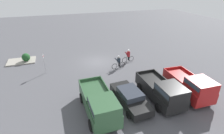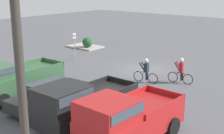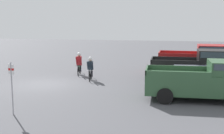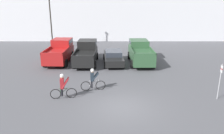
# 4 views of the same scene
# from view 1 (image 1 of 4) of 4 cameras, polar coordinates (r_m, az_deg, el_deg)

# --- Properties ---
(ground_plane) EXTENTS (80.00, 80.00, 0.00)m
(ground_plane) POSITION_cam_1_polar(r_m,az_deg,el_deg) (23.12, -4.81, 1.68)
(ground_plane) COLOR #4C4C51
(pickup_truck_0) EXTENTS (2.45, 5.06, 2.27)m
(pickup_truck_0) POSITION_cam_1_polar(r_m,az_deg,el_deg) (17.19, 24.28, -5.47)
(pickup_truck_0) COLOR maroon
(pickup_truck_0) RESTS_ON ground_plane
(pickup_truck_1) EXTENTS (2.28, 5.37, 2.16)m
(pickup_truck_1) POSITION_cam_1_polar(r_m,az_deg,el_deg) (15.71, 16.19, -7.38)
(pickup_truck_1) COLOR black
(pickup_truck_1) RESTS_ON ground_plane
(sedan_0) EXTENTS (2.21, 4.88, 1.38)m
(sedan_0) POSITION_cam_1_polar(r_m,az_deg,el_deg) (15.07, 5.90, -9.79)
(sedan_0) COLOR black
(sedan_0) RESTS_ON ground_plane
(pickup_truck_2) EXTENTS (2.36, 5.50, 2.16)m
(pickup_truck_2) POSITION_cam_1_polar(r_m,az_deg,el_deg) (13.70, -4.15, -11.63)
(pickup_truck_2) COLOR #2D5133
(pickup_truck_2) RESTS_ON ground_plane
(cyclist_0) EXTENTS (1.79, 0.52, 1.67)m
(cyclist_0) POSITION_cam_1_polar(r_m,az_deg,el_deg) (21.04, 2.15, 1.73)
(cyclist_0) COLOR black
(cyclist_0) RESTS_ON ground_plane
(cyclist_1) EXTENTS (1.75, 0.51, 1.75)m
(cyclist_1) POSITION_cam_1_polar(r_m,az_deg,el_deg) (22.84, 5.32, 3.78)
(cyclist_1) COLOR black
(cyclist_1) RESTS_ON ground_plane
(fire_lane_sign) EXTENTS (0.07, 0.30, 2.42)m
(fire_lane_sign) POSITION_cam_1_polar(r_m,az_deg,el_deg) (21.05, -21.30, 1.72)
(fire_lane_sign) COLOR #9E9EA3
(fire_lane_sign) RESTS_ON ground_plane
(curb_island) EXTENTS (3.43, 2.34, 0.15)m
(curb_island) POSITION_cam_1_polar(r_m,az_deg,el_deg) (25.99, -27.45, 1.71)
(curb_island) COLOR gray
(curb_island) RESTS_ON ground_plane
(shrub) EXTENTS (1.03, 1.03, 1.03)m
(shrub) POSITION_cam_1_polar(r_m,az_deg,el_deg) (25.38, -26.29, 2.87)
(shrub) COLOR #1E4C23
(shrub) RESTS_ON curb_island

